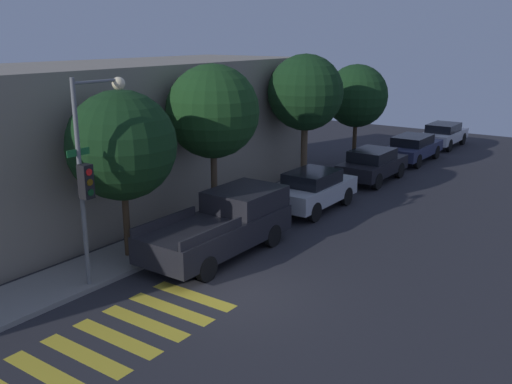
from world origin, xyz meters
TOP-DOWN VIEW (x-y plane):
  - ground_plane at (0.00, 0.00)m, footprint 60.00×60.00m
  - sidewalk at (0.00, 4.23)m, footprint 26.00×2.06m
  - building_row at (0.00, 8.66)m, footprint 26.00×6.00m
  - crosswalk at (-3.39, 0.80)m, footprint 5.79×2.60m
  - traffic_light_pole at (-1.66, 3.37)m, footprint 2.01×0.56m
  - pickup_truck at (2.24, 2.10)m, footprint 5.38×2.13m
  - sedan_near_corner at (7.87, 2.10)m, footprint 4.20×1.82m
  - sedan_middle at (13.48, 2.10)m, footprint 4.27×1.88m
  - sedan_far_end at (18.74, 2.10)m, footprint 4.65×1.85m
  - sedan_tail_of_row at (23.99, 2.10)m, footprint 4.47×1.81m
  - tree_near_corner at (0.09, 4.18)m, footprint 3.26×3.26m
  - tree_midblock at (4.31, 4.18)m, footprint 3.29×3.29m
  - tree_far_end at (10.65, 4.18)m, footprint 3.32×3.32m
  - tree_behind_truck at (15.80, 4.18)m, footprint 3.19×3.19m

SIDE VIEW (x-z plane):
  - ground_plane at x=0.00m, z-range 0.00..0.00m
  - crosswalk at x=-3.39m, z-range 0.00..0.00m
  - sidewalk at x=0.00m, z-range 0.00..0.14m
  - sedan_far_end at x=18.74m, z-range 0.06..1.50m
  - sedan_tail_of_row at x=23.99m, z-range 0.06..1.51m
  - sedan_middle at x=13.48m, z-range 0.05..1.58m
  - sedan_near_corner at x=7.87m, z-range 0.05..1.63m
  - pickup_truck at x=2.24m, z-range 0.02..1.87m
  - building_row at x=0.00m, z-range 0.00..5.67m
  - tree_near_corner at x=0.09m, z-range 0.96..6.16m
  - traffic_light_pole at x=-1.66m, z-range 0.75..6.43m
  - tree_behind_truck at x=15.80m, z-range 1.04..6.32m
  - tree_midblock at x=4.31m, z-range 1.23..6.99m
  - tree_far_end at x=10.65m, z-range 1.28..7.21m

